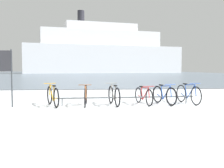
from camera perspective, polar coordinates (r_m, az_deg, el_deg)
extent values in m
cube|color=silver|center=(6.45, 5.97, -9.42)|extent=(80.00, 22.00, 0.08)
cube|color=slate|center=(72.19, -4.08, 2.27)|extent=(80.00, 110.00, 0.08)
cube|color=#47474C|center=(17.27, -1.01, -1.27)|extent=(80.00, 0.50, 0.05)
cylinder|color=#4C5156|center=(10.01, 3.13, -2.96)|extent=(5.42, 0.31, 0.05)
cylinder|color=#4C5156|center=(9.87, -10.95, -3.93)|extent=(0.04, 0.04, 0.28)
cylinder|color=#4C5156|center=(10.76, 16.02, -3.39)|extent=(0.04, 0.04, 0.28)
torus|color=black|center=(10.34, -13.61, -2.41)|extent=(0.31, 0.69, 0.72)
torus|color=black|center=(9.35, -12.20, -3.00)|extent=(0.31, 0.69, 0.72)
cylinder|color=gold|center=(10.01, -13.19, -1.87)|extent=(0.23, 0.52, 0.60)
cylinder|color=gold|center=(9.69, -12.73, -2.18)|extent=(0.10, 0.19, 0.54)
cylinder|color=gold|center=(9.91, -13.11, -0.39)|extent=(0.28, 0.64, 0.09)
cylinder|color=gold|center=(9.57, -12.52, -3.35)|extent=(0.20, 0.43, 0.19)
cylinder|color=gold|center=(10.29, -13.58, -1.28)|extent=(0.07, 0.12, 0.42)
cube|color=black|center=(9.59, -12.65, -0.42)|extent=(0.15, 0.22, 0.05)
cylinder|color=gold|center=(10.23, -13.55, 0.14)|extent=(0.44, 0.19, 0.02)
torus|color=black|center=(9.25, -5.95, -3.08)|extent=(0.06, 0.69, 0.69)
torus|color=black|center=(10.30, -5.68, -2.42)|extent=(0.06, 0.69, 0.69)
cylinder|color=brown|center=(9.58, -5.86, -2.09)|extent=(0.05, 0.55, 0.59)
cylinder|color=brown|center=(9.92, -5.77, -2.04)|extent=(0.04, 0.19, 0.53)
cylinder|color=brown|center=(9.64, -5.85, -0.51)|extent=(0.06, 0.69, 0.09)
cylinder|color=brown|center=(10.09, -5.73, -2.99)|extent=(0.05, 0.46, 0.19)
cylinder|color=brown|center=(9.27, -5.95, -1.79)|extent=(0.04, 0.12, 0.42)
cube|color=black|center=(9.98, -5.76, -0.29)|extent=(0.09, 0.20, 0.05)
cylinder|color=brown|center=(9.29, -5.95, -0.20)|extent=(0.46, 0.04, 0.02)
torus|color=black|center=(10.29, -0.26, -2.35)|extent=(0.16, 0.71, 0.71)
torus|color=black|center=(9.34, 1.18, -2.94)|extent=(0.16, 0.71, 0.71)
cylinder|color=gray|center=(9.97, 0.18, -1.81)|extent=(0.12, 0.52, 0.60)
cylinder|color=gray|center=(9.66, 0.65, -2.12)|extent=(0.06, 0.18, 0.53)
cylinder|color=gray|center=(9.88, 0.28, -0.33)|extent=(0.14, 0.64, 0.09)
cylinder|color=gray|center=(9.55, 0.85, -3.28)|extent=(0.10, 0.43, 0.19)
cylinder|color=gray|center=(10.23, -0.21, -1.22)|extent=(0.05, 0.11, 0.42)
cube|color=black|center=(9.57, 0.76, -0.36)|extent=(0.11, 0.21, 0.05)
cylinder|color=gray|center=(10.18, -0.16, 0.20)|extent=(0.46, 0.10, 0.02)
torus|color=black|center=(9.65, 8.23, -3.02)|extent=(0.17, 0.63, 0.63)
torus|color=black|center=(10.63, 5.81, -2.41)|extent=(0.17, 0.63, 0.63)
cylinder|color=#B22D2D|center=(9.95, 7.40, -2.17)|extent=(0.15, 0.56, 0.53)
cylinder|color=#B22D2D|center=(10.27, 6.61, -2.11)|extent=(0.07, 0.20, 0.48)
cylinder|color=#B22D2D|center=(10.01, 7.22, -0.80)|extent=(0.17, 0.69, 0.08)
cylinder|color=#B22D2D|center=(10.42, 6.28, -2.92)|extent=(0.13, 0.46, 0.18)
cylinder|color=#B22D2D|center=(9.67, 8.14, -1.91)|extent=(0.06, 0.12, 0.37)
cube|color=black|center=(10.32, 6.44, -0.57)|extent=(0.12, 0.21, 0.05)
cylinder|color=#B22D2D|center=(9.68, 8.05, -0.52)|extent=(0.46, 0.12, 0.02)
torus|color=black|center=(9.88, 12.95, -2.73)|extent=(0.26, 0.68, 0.69)
torus|color=black|center=(10.68, 9.98, -2.24)|extent=(0.26, 0.68, 0.69)
cylinder|color=#3359B2|center=(10.13, 11.94, -1.88)|extent=(0.18, 0.50, 0.58)
cylinder|color=#3359B2|center=(10.39, 10.97, -1.87)|extent=(0.09, 0.18, 0.52)
cylinder|color=#3359B2|center=(10.17, 11.73, -0.42)|extent=(0.22, 0.61, 0.08)
cylinder|color=#3359B2|center=(10.52, 10.57, -2.76)|extent=(0.16, 0.41, 0.19)
cylinder|color=#3359B2|center=(9.89, 12.85, -1.56)|extent=(0.07, 0.11, 0.41)
cube|color=black|center=(10.43, 10.77, -0.23)|extent=(0.14, 0.21, 0.05)
cylinder|color=#3359B2|center=(9.91, 12.75, -0.10)|extent=(0.45, 0.16, 0.02)
torus|color=black|center=(10.30, 18.04, -2.51)|extent=(0.17, 0.71, 0.72)
torus|color=black|center=(11.21, 14.98, -1.99)|extent=(0.17, 0.71, 0.72)
cylinder|color=#3359B2|center=(10.58, 17.00, -1.63)|extent=(0.14, 0.56, 0.61)
cylinder|color=#3359B2|center=(10.88, 16.00, -1.61)|extent=(0.07, 0.20, 0.54)
cylinder|color=#3359B2|center=(10.63, 16.79, -0.17)|extent=(0.17, 0.70, 0.09)
cylinder|color=#3359B2|center=(11.02, 15.58, -2.51)|extent=(0.12, 0.47, 0.19)
cylinder|color=#3359B2|center=(10.31, 17.94, -1.32)|extent=(0.06, 0.12, 0.43)
cube|color=black|center=(10.92, 15.81, 0.02)|extent=(0.12, 0.21, 0.05)
cylinder|color=#3359B2|center=(10.33, 17.84, 0.13)|extent=(0.46, 0.11, 0.02)
cylinder|color=#33383D|center=(10.01, -21.24, 1.20)|extent=(0.05, 0.05, 2.09)
cube|color=#2D2D33|center=(10.07, -22.67, 4.71)|extent=(0.55, 0.05, 0.75)
cube|color=silver|center=(83.53, -1.76, 5.37)|extent=(50.93, 22.00, 8.49)
cube|color=white|center=(83.70, -2.59, 9.88)|extent=(38.45, 17.66, 4.67)
cube|color=white|center=(84.17, -2.60, 12.26)|extent=(23.54, 12.79, 2.38)
cylinder|color=#26262D|center=(83.38, -6.87, 14.49)|extent=(2.13, 2.13, 3.82)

